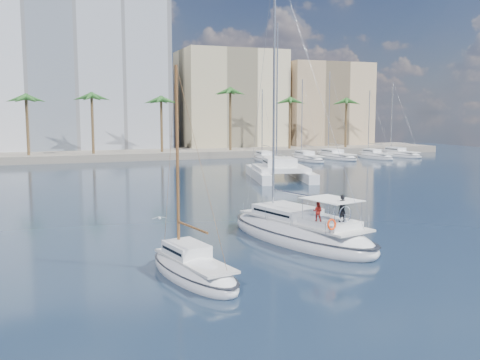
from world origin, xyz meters
name	(u,v)px	position (x,y,z in m)	size (l,w,h in m)	color
ground	(265,229)	(0.00, 0.00, 0.00)	(160.00, 160.00, 0.00)	black
quay	(128,154)	(0.00, 61.00, 0.60)	(120.00, 14.00, 1.20)	gray
building_modern	(51,79)	(-12.00, 73.00, 14.00)	(42.00, 16.00, 28.00)	silver
building_beige	(230,102)	(22.00, 70.00, 10.00)	(20.00, 14.00, 20.00)	beige
building_tan_right	(323,107)	(42.00, 68.00, 9.00)	(18.00, 12.00, 18.00)	tan
palm_centre	(130,98)	(0.00, 57.00, 10.28)	(3.60, 3.60, 12.30)	brown
palm_right	(314,99)	(34.00, 57.00, 10.28)	(3.60, 3.60, 12.30)	brown
main_sloop	(299,232)	(0.67, -3.78, 0.55)	(6.99, 12.92, 18.29)	white
small_sloop	(193,270)	(-7.44, -8.72, 0.40)	(3.84, 7.78, 10.71)	white
catamaran	(280,169)	(12.51, 25.08, 1.16)	(9.04, 13.80, 18.44)	white
seagull	(159,218)	(-6.63, 2.84, 0.70)	(1.01, 0.44, 0.19)	silver
moored_yacht_a	(266,161)	(20.00, 47.00, 0.00)	(2.72, 9.35, 11.90)	white
moored_yacht_b	(307,161)	(26.50, 45.00, 0.00)	(3.14, 10.78, 13.72)	white
moored_yacht_c	(336,159)	(33.00, 47.00, 0.00)	(3.55, 12.21, 15.54)	white
moored_yacht_d	(375,159)	(39.50, 45.00, 0.00)	(2.72, 9.35, 11.90)	white
moored_yacht_e	(399,157)	(46.00, 47.00, 0.00)	(3.14, 10.78, 13.72)	white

